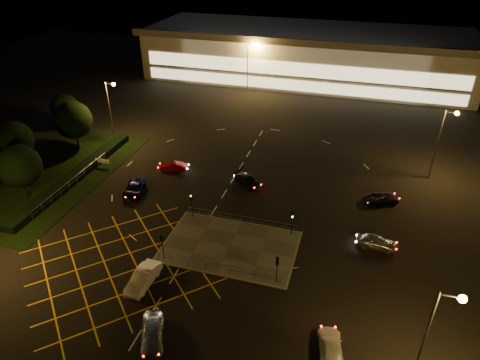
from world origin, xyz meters
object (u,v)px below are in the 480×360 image
(signal_se, at_px, (277,265))
(car_approach_white, at_px, (331,348))
(car_east_grey, at_px, (382,198))
(car_queue_white, at_px, (143,278))
(car_circ_red, at_px, (173,166))
(car_far_dkgrey, at_px, (248,180))
(car_near_silver, at_px, (152,333))
(car_left_blue, at_px, (134,189))
(signal_ne, at_px, (292,218))
(signal_nw, at_px, (192,201))
(signal_sw, at_px, (162,242))
(car_right_silver, at_px, (376,242))

(signal_se, distance_m, car_approach_white, 9.06)
(car_east_grey, distance_m, car_approach_white, 24.69)
(car_queue_white, bearing_deg, car_circ_red, 109.44)
(car_approach_white, bearing_deg, car_far_dkgrey, -72.15)
(car_approach_white, bearing_deg, car_near_silver, -0.68)
(car_left_blue, xyz_separation_m, car_far_dkgrey, (13.63, 6.34, -0.04))
(car_far_dkgrey, bearing_deg, car_near_silver, -147.07)
(car_circ_red, bearing_deg, car_queue_white, 4.00)
(car_east_grey, xyz_separation_m, car_approach_white, (-3.80, -24.39, 0.04))
(signal_se, bearing_deg, car_east_grey, -118.74)
(car_left_blue, bearing_deg, car_queue_white, -73.23)
(signal_se, xyz_separation_m, car_near_silver, (-8.60, -9.52, -1.58))
(signal_ne, relative_size, car_far_dkgrey, 0.72)
(car_left_blue, height_order, car_circ_red, car_left_blue)
(car_near_silver, relative_size, car_far_dkgrey, 1.05)
(signal_nw, height_order, car_queue_white, signal_nw)
(signal_ne, bearing_deg, car_approach_white, -67.87)
(signal_sw, height_order, car_east_grey, signal_sw)
(signal_nw, height_order, car_circ_red, signal_nw)
(signal_nw, bearing_deg, signal_se, -33.65)
(car_left_blue, height_order, car_right_silver, car_right_silver)
(car_near_silver, height_order, car_left_blue, car_near_silver)
(car_approach_white, bearing_deg, signal_nw, -51.08)
(car_queue_white, xyz_separation_m, car_right_silver, (21.62, 12.23, -0.07))
(signal_ne, distance_m, car_right_silver, 9.40)
(car_right_silver, bearing_deg, signal_sw, 113.59)
(car_east_grey, bearing_deg, car_left_blue, 74.35)
(car_left_blue, distance_m, car_circ_red, 7.52)
(car_right_silver, relative_size, car_approach_white, 0.92)
(signal_nw, xyz_separation_m, signal_ne, (12.00, 0.00, 0.00))
(car_right_silver, relative_size, car_east_grey, 0.94)
(signal_se, distance_m, signal_ne, 7.99)
(signal_ne, xyz_separation_m, car_right_silver, (9.24, 0.45, -1.65))
(car_circ_red, distance_m, car_approach_white, 35.03)
(car_near_silver, height_order, car_right_silver, car_near_silver)
(car_circ_red, height_order, car_east_grey, car_east_grey)
(signal_se, relative_size, car_approach_white, 0.68)
(car_left_blue, bearing_deg, signal_sw, -63.99)
(car_near_silver, xyz_separation_m, car_circ_red, (-10.35, 27.54, -0.17))
(signal_sw, height_order, car_circ_red, signal_sw)
(car_east_grey, bearing_deg, signal_nw, 86.10)
(car_approach_white, bearing_deg, car_east_grey, -110.76)
(signal_sw, bearing_deg, car_far_dkgrey, -104.00)
(car_east_grey, bearing_deg, signal_sw, 101.13)
(car_far_dkgrey, relative_size, car_circ_red, 1.18)
(signal_nw, xyz_separation_m, car_left_blue, (-9.34, 2.91, -1.69))
(car_left_blue, relative_size, car_circ_red, 1.31)
(car_far_dkgrey, height_order, car_east_grey, car_far_dkgrey)
(car_left_blue, relative_size, car_east_grey, 1.08)
(car_near_silver, distance_m, car_right_silver, 25.31)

